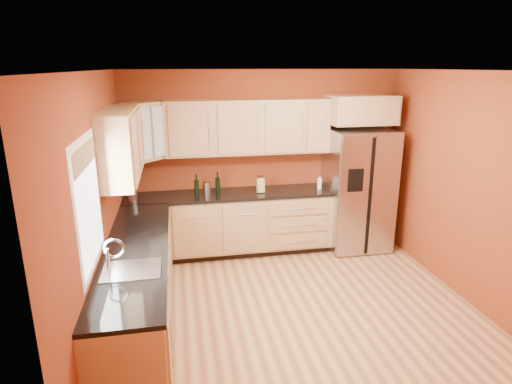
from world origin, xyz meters
TOP-DOWN VIEW (x-y plane):
  - floor at (0.00, 0.00)m, footprint 4.00×4.00m
  - ceiling at (0.00, 0.00)m, footprint 4.00×4.00m
  - wall_back at (0.00, 2.00)m, footprint 4.00×0.04m
  - wall_front at (0.00, -2.00)m, footprint 4.00×0.04m
  - wall_left at (-2.00, 0.00)m, footprint 0.04×4.00m
  - wall_right at (2.00, 0.00)m, footprint 0.04×4.00m
  - base_cabinets_back at (-0.55, 1.70)m, footprint 2.90×0.60m
  - base_cabinets_left at (-1.70, 0.00)m, footprint 0.60×2.80m
  - countertop_back at (-0.55, 1.69)m, footprint 2.90×0.62m
  - countertop_left at (-1.69, 0.00)m, footprint 0.62×2.80m
  - upper_cabinets_back at (-0.25, 1.83)m, footprint 2.30×0.33m
  - upper_cabinets_left at (-1.83, 0.72)m, footprint 0.33×1.35m
  - corner_upper_cabinet at (-1.67, 1.67)m, footprint 0.67×0.67m
  - over_fridge_cabinet at (1.35, 1.70)m, footprint 0.92×0.60m
  - refrigerator at (1.35, 1.62)m, footprint 0.90×0.75m
  - window at (-1.98, -0.50)m, footprint 0.03×0.90m
  - sink_faucet at (-1.69, -0.50)m, footprint 0.50×0.42m
  - canister_left at (-1.85, 1.62)m, footprint 0.15×0.15m
  - canister_right at (-0.86, 1.69)m, footprint 0.11×0.11m
  - wine_bottle_a at (-0.70, 1.75)m, footprint 0.09×0.09m
  - wine_bottle_b at (-1.00, 1.68)m, footprint 0.08×0.08m
  - knife_block at (-0.11, 1.66)m, footprint 0.11×0.10m
  - soap_dispenser at (0.77, 1.66)m, footprint 0.09×0.09m

SIDE VIEW (x-z plane):
  - floor at x=0.00m, z-range 0.00..0.00m
  - base_cabinets_back at x=-0.55m, z-range 0.00..0.88m
  - base_cabinets_left at x=-1.70m, z-range 0.00..0.88m
  - refrigerator at x=1.35m, z-range 0.00..1.78m
  - countertop_back at x=-0.55m, z-range 0.88..0.92m
  - countertop_left at x=-1.69m, z-range 0.88..0.92m
  - canister_right at x=-0.86m, z-range 0.92..1.09m
  - canister_left at x=-1.85m, z-range 0.92..1.11m
  - soap_dispenser at x=0.77m, z-range 0.92..1.12m
  - knife_block at x=-0.11m, z-range 0.92..1.12m
  - wine_bottle_b at x=-1.00m, z-range 0.92..1.22m
  - sink_faucet at x=-1.69m, z-range 0.92..1.22m
  - wine_bottle_a at x=-0.70m, z-range 0.92..1.22m
  - wall_back at x=0.00m, z-range 0.00..2.60m
  - wall_front at x=0.00m, z-range 0.00..2.60m
  - wall_left at x=-2.00m, z-range 0.00..2.60m
  - wall_right at x=2.00m, z-range 0.00..2.60m
  - window at x=-1.98m, z-range 1.05..2.05m
  - upper_cabinets_back at x=-0.25m, z-range 1.45..2.20m
  - upper_cabinets_left at x=-1.83m, z-range 1.45..2.20m
  - corner_upper_cabinet at x=-1.67m, z-range 1.45..2.20m
  - over_fridge_cabinet at x=1.35m, z-range 1.85..2.25m
  - ceiling at x=0.00m, z-range 2.60..2.60m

